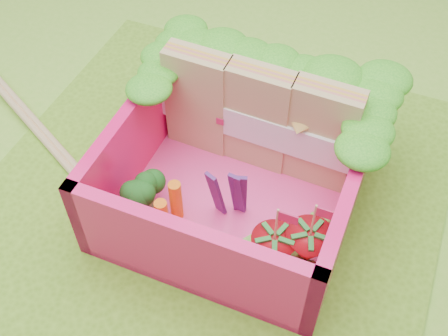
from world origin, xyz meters
name	(u,v)px	position (x,y,z in m)	size (l,w,h in m)	color
ground	(214,192)	(0.00, 0.00, 0.00)	(14.00, 14.00, 0.00)	#7CC136
placemat	(214,190)	(0.00, 0.00, 0.01)	(2.60, 2.60, 0.03)	#639A22
bento_floor	(236,197)	(0.16, -0.03, 0.06)	(1.30, 1.30, 0.05)	#FF4197
bento_box	(237,169)	(0.16, -0.03, 0.31)	(1.30, 1.30, 0.55)	#FF1569
lettuce_ruffle	(270,69)	(0.16, 0.45, 0.64)	(1.43, 0.83, 0.11)	#228D19
sandwich_stack	(259,118)	(0.16, 0.29, 0.41)	(1.21, 0.21, 0.67)	tan
broccoli	(141,189)	(-0.29, -0.31, 0.25)	(0.30, 0.30, 0.25)	#61A14E
carrot_sticks	(170,208)	(-0.11, -0.34, 0.21)	(0.10, 0.18, 0.27)	orange
purple_wedges	(231,194)	(0.18, -0.17, 0.27)	(0.19, 0.09, 0.38)	#541B60
strawberry_left	(273,250)	(0.49, -0.38, 0.20)	(0.23, 0.23, 0.47)	red
strawberry_right	(308,247)	(0.65, -0.30, 0.21)	(0.25, 0.25, 0.49)	red
snap_peas	(288,245)	(0.54, -0.26, 0.11)	(0.62, 0.62, 0.05)	#70C63E
chopsticks	(61,155)	(-0.97, -0.13, 0.05)	(1.95, 1.02, 0.05)	#E2B87C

